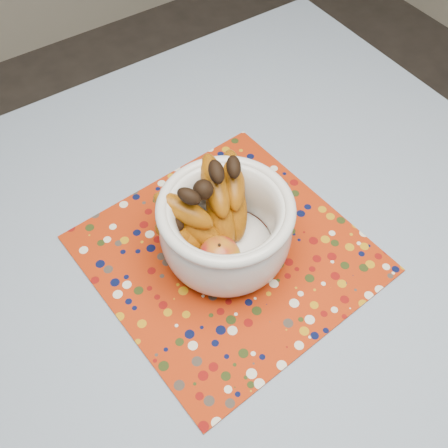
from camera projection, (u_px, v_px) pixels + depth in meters
name	position (u px, v px, depth m)	size (l,w,h in m)	color
table	(247.00, 308.00, 0.98)	(1.20, 1.20, 0.75)	brown
tablecloth	(249.00, 286.00, 0.91)	(1.32, 1.32, 0.01)	slate
placemat	(227.00, 253.00, 0.95)	(0.45, 0.45, 0.00)	#9C2608
fruit_bowl	(219.00, 221.00, 0.89)	(0.26, 0.24, 0.18)	silver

